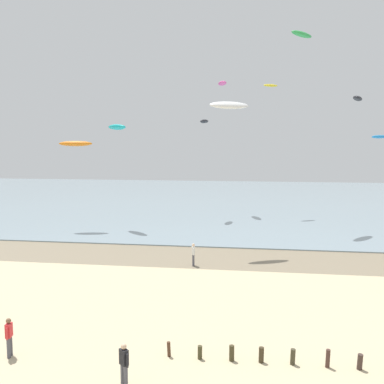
# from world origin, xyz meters

# --- Properties ---
(wet_sand_strip) EXTENTS (120.00, 6.80, 0.01)m
(wet_sand_strip) POSITION_xyz_m (0.00, 25.86, 0.00)
(wet_sand_strip) COLOR #84755B
(wet_sand_strip) RESTS_ON ground
(sea) EXTENTS (160.00, 70.00, 0.10)m
(sea) POSITION_xyz_m (0.00, 64.26, 0.05)
(sea) COLOR #7F939E
(sea) RESTS_ON ground
(groyne_mid) EXTENTS (17.32, 0.35, 0.78)m
(groyne_mid) POSITION_xyz_m (5.90, 9.05, 0.33)
(groyne_mid) COLOR #4D3222
(groyne_mid) RESTS_ON ground
(person_mid_beach) EXTENTS (0.28, 0.56, 1.71)m
(person_mid_beach) POSITION_xyz_m (-3.14, 23.26, 0.92)
(person_mid_beach) COLOR #4C4C56
(person_mid_beach) RESTS_ON ground
(person_by_waterline) EXTENTS (0.45, 0.41, 1.71)m
(person_by_waterline) POSITION_xyz_m (-3.39, 6.46, 0.92)
(person_by_waterline) COLOR #4C4C56
(person_by_waterline) RESTS_ON ground
(person_right_flank) EXTENTS (0.28, 0.56, 1.71)m
(person_right_flank) POSITION_xyz_m (-8.97, 8.05, 0.92)
(person_right_flank) COLOR #4C4C56
(person_right_flank) RESTS_ON ground
(kite_aloft_0) EXTENTS (1.22, 2.58, 0.57)m
(kite_aloft_0) POSITION_xyz_m (-4.84, 44.51, 11.87)
(kite_aloft_0) COLOR black
(kite_aloft_1) EXTENTS (3.66, 1.73, 0.64)m
(kite_aloft_1) POSITION_xyz_m (-17.53, 35.79, 9.18)
(kite_aloft_1) COLOR orange
(kite_aloft_3) EXTENTS (3.16, 3.03, 0.79)m
(kite_aloft_3) POSITION_xyz_m (-13.40, 37.13, 10.95)
(kite_aloft_3) COLOR #19B2B7
(kite_aloft_4) EXTENTS (1.77, 3.09, 0.59)m
(kite_aloft_4) POSITION_xyz_m (-3.11, 50.03, 17.08)
(kite_aloft_4) COLOR #E54C99
(kite_aloft_6) EXTENTS (3.63, 2.50, 0.94)m
(kite_aloft_6) POSITION_xyz_m (-0.90, 28.71, 12.37)
(kite_aloft_6) COLOR white
(kite_aloft_7) EXTENTS (2.43, 1.72, 0.52)m
(kite_aloft_7) POSITION_xyz_m (16.09, 47.09, 10.01)
(kite_aloft_7) COLOR #2384D1
(kite_aloft_8) EXTENTS (3.10, 3.47, 0.81)m
(kite_aloft_8) POSITION_xyz_m (6.01, 40.58, 20.73)
(kite_aloft_8) COLOR green
(kite_aloft_9) EXTENTS (1.54, 2.78, 0.62)m
(kite_aloft_9) POSITION_xyz_m (10.77, 35.01, 13.39)
(kite_aloft_9) COLOR black
(kite_aloft_10) EXTENTS (2.12, 1.65, 0.38)m
(kite_aloft_10) POSITION_xyz_m (3.10, 48.80, 16.52)
(kite_aloft_10) COLOR yellow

